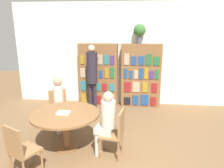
# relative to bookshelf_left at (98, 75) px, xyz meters

# --- Properties ---
(wall_back) EXTENTS (6.40, 0.07, 3.00)m
(wall_back) POSITION_rel_bookshelf_left_xyz_m (0.63, 0.19, 0.59)
(wall_back) COLOR silver
(wall_back) RESTS_ON ground_plane
(bookshelf_left) EXTENTS (1.14, 0.34, 1.84)m
(bookshelf_left) POSITION_rel_bookshelf_left_xyz_m (0.00, 0.00, 0.00)
(bookshelf_left) COLOR brown
(bookshelf_left) RESTS_ON ground_plane
(bookshelf_right) EXTENTS (1.14, 0.34, 1.84)m
(bookshelf_right) POSITION_rel_bookshelf_left_xyz_m (1.26, -0.00, 0.00)
(bookshelf_right) COLOR brown
(bookshelf_right) RESTS_ON ground_plane
(flower_vase) EXTENTS (0.34, 0.34, 0.54)m
(flower_vase) POSITION_rel_bookshelf_left_xyz_m (1.18, 0.00, 1.27)
(flower_vase) COLOR #475166
(flower_vase) RESTS_ON bookshelf_right
(reading_table) EXTENTS (1.30, 1.30, 0.75)m
(reading_table) POSITION_rel_bookshelf_left_xyz_m (-0.22, -2.57, -0.28)
(reading_table) COLOR brown
(reading_table) RESTS_ON ground_plane
(chair_near_camera) EXTENTS (0.54, 0.54, 0.90)m
(chair_near_camera) POSITION_rel_bookshelf_left_xyz_m (-0.67, -3.45, -0.41)
(chair_near_camera) COLOR olive
(chair_near_camera) RESTS_ON ground_plane
(chair_left_side) EXTENTS (0.54, 0.54, 0.90)m
(chair_left_side) POSITION_rel_bookshelf_left_xyz_m (-0.67, -1.69, -0.41)
(chair_left_side) COLOR olive
(chair_left_side) RESTS_ON ground_plane
(chair_far_side) EXTENTS (0.46, 0.46, 0.90)m
(chair_far_side) POSITION_rel_bookshelf_left_xyz_m (0.76, -2.72, -0.41)
(chair_far_side) COLOR olive
(chair_far_side) RESTS_ON ground_plane
(seated_reader_left) EXTENTS (0.35, 0.39, 1.25)m
(seated_reader_left) POSITION_rel_bookshelf_left_xyz_m (-0.58, -1.85, -0.21)
(seated_reader_left) COLOR beige
(seated_reader_left) RESTS_ON ground_plane
(seated_reader_right) EXTENTS (0.39, 0.31, 1.24)m
(seated_reader_right) POSITION_rel_bookshelf_left_xyz_m (0.58, -2.70, -0.21)
(seated_reader_right) COLOR beige
(seated_reader_right) RESTS_ON ground_plane
(librarian_standing) EXTENTS (0.29, 0.56, 1.84)m
(librarian_standing) POSITION_rel_bookshelf_left_xyz_m (-0.09, -0.50, 0.21)
(librarian_standing) COLOR #28232D
(librarian_standing) RESTS_ON ground_plane
(open_book_on_table) EXTENTS (0.24, 0.18, 0.03)m
(open_book_on_table) POSITION_rel_bookshelf_left_xyz_m (-0.24, -2.59, -0.15)
(open_book_on_table) COLOR silver
(open_book_on_table) RESTS_ON reading_table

